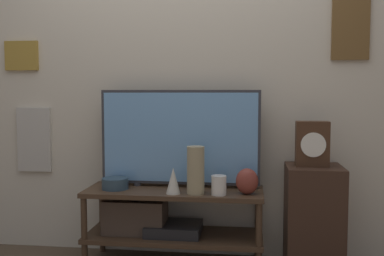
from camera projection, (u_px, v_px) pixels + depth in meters
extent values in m
cube|color=beige|center=(180.00, 63.00, 3.15)|extent=(6.40, 0.06, 2.70)
cube|color=#B7B2A8|center=(34.00, 140.00, 3.29)|extent=(0.25, 0.02, 0.47)
cube|color=#2D2D33|center=(34.00, 140.00, 3.28)|extent=(0.22, 0.01, 0.43)
cube|color=brown|center=(351.00, 24.00, 2.94)|extent=(0.24, 0.02, 0.47)
cube|color=#BCB299|center=(351.00, 24.00, 2.94)|extent=(0.21, 0.01, 0.43)
cube|color=olive|center=(22.00, 56.00, 3.25)|extent=(0.25, 0.02, 0.21)
cube|color=#2D2D33|center=(21.00, 56.00, 3.24)|extent=(0.21, 0.01, 0.18)
cube|color=#422D1E|center=(174.00, 192.00, 2.96)|extent=(1.17, 0.41, 0.03)
cube|color=#422D1E|center=(174.00, 236.00, 2.99)|extent=(1.17, 0.41, 0.03)
cylinder|color=#422D1E|center=(84.00, 232.00, 2.88)|extent=(0.04, 0.04, 0.51)
cylinder|color=#422D1E|center=(259.00, 239.00, 2.74)|extent=(0.04, 0.04, 0.51)
cylinder|color=#422D1E|center=(102.00, 217.00, 3.23)|extent=(0.04, 0.04, 0.51)
cylinder|color=#422D1E|center=(258.00, 222.00, 3.09)|extent=(0.04, 0.04, 0.51)
cube|color=black|center=(174.00, 229.00, 2.98)|extent=(0.36, 0.29, 0.07)
cube|color=#47382D|center=(135.00, 216.00, 3.01)|extent=(0.41, 0.23, 0.23)
cylinder|color=#333338|center=(138.00, 184.00, 3.09)|extent=(0.05, 0.05, 0.02)
cylinder|color=#333338|center=(224.00, 186.00, 3.01)|extent=(0.05, 0.05, 0.02)
cube|color=#333338|center=(180.00, 137.00, 3.02)|extent=(1.08, 0.04, 0.64)
cube|color=#6B9ED1|center=(180.00, 137.00, 3.01)|extent=(1.04, 0.01, 0.60)
cylinder|color=#2D4251|center=(115.00, 184.00, 2.97)|extent=(0.18, 0.18, 0.07)
cylinder|color=tan|center=(196.00, 170.00, 2.82)|extent=(0.11, 0.11, 0.30)
cone|color=beige|center=(173.00, 181.00, 2.83)|extent=(0.09, 0.09, 0.17)
ellipsoid|color=brown|center=(247.00, 181.00, 2.82)|extent=(0.14, 0.10, 0.16)
cylinder|color=silver|center=(219.00, 185.00, 2.80)|extent=(0.09, 0.09, 0.12)
cube|color=#382319|center=(313.00, 218.00, 2.89)|extent=(0.35, 0.36, 0.68)
cube|color=#422819|center=(312.00, 144.00, 2.84)|extent=(0.21, 0.10, 0.29)
cylinder|color=white|center=(313.00, 145.00, 2.79)|extent=(0.15, 0.01, 0.15)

